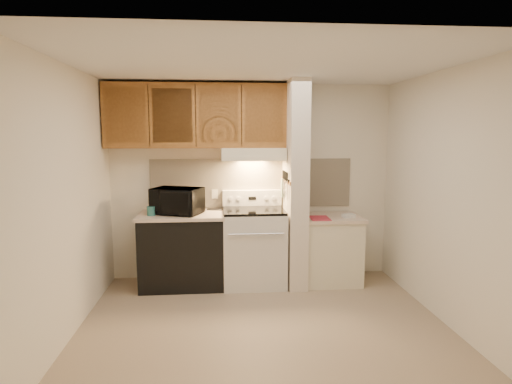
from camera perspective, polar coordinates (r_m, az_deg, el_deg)
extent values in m
plane|color=tan|center=(4.44, 0.97, -17.14)|extent=(3.60, 3.60, 0.00)
plane|color=white|center=(4.08, 1.06, 16.63)|extent=(3.60, 3.60, 0.00)
cube|color=white|center=(5.56, -0.58, 1.35)|extent=(3.60, 2.50, 0.02)
cube|color=white|center=(4.29, -23.69, -1.23)|extent=(0.02, 3.00, 2.50)
cube|color=white|center=(4.62, 23.80, -0.62)|extent=(0.02, 3.00, 2.50)
cube|color=#FFECCA|center=(5.55, -0.57, 1.19)|extent=(2.60, 0.02, 0.63)
cube|color=silver|center=(5.37, -0.29, -7.47)|extent=(0.76, 0.65, 0.92)
cube|color=black|center=(5.05, 0.00, -7.97)|extent=(0.50, 0.01, 0.30)
cylinder|color=silver|center=(4.96, 0.04, -5.65)|extent=(0.65, 0.02, 0.02)
cube|color=black|center=(5.26, -0.29, -2.48)|extent=(0.74, 0.64, 0.03)
cube|color=silver|center=(5.53, -0.53, -0.78)|extent=(0.76, 0.08, 0.20)
cube|color=black|center=(5.48, -0.50, -0.84)|extent=(0.10, 0.01, 0.04)
cylinder|color=silver|center=(5.47, -3.42, -0.88)|extent=(0.05, 0.02, 0.05)
cylinder|color=silver|center=(5.47, -2.37, -0.87)|extent=(0.05, 0.02, 0.05)
cylinder|color=silver|center=(5.50, 1.38, -0.82)|extent=(0.05, 0.02, 0.05)
cylinder|color=silver|center=(5.51, 2.41, -0.81)|extent=(0.05, 0.02, 0.05)
cube|color=black|center=(5.39, -9.75, -7.80)|extent=(1.00, 0.63, 0.87)
cube|color=beige|center=(5.29, -9.87, -3.04)|extent=(1.04, 0.67, 0.04)
cube|color=black|center=(5.46, -5.50, -2.34)|extent=(0.21, 0.11, 0.01)
cylinder|color=#2B6A67|center=(5.22, -13.81, -2.46)|extent=(0.12, 0.12, 0.11)
cube|color=#ECE4C4|center=(5.54, -5.52, -0.27)|extent=(0.08, 0.01, 0.12)
imported|color=black|center=(5.24, -10.47, -1.18)|extent=(0.67, 0.57, 0.32)
cube|color=beige|center=(5.28, 5.24, 0.98)|extent=(0.22, 0.70, 2.50)
cube|color=#9C612B|center=(5.25, 4.00, 1.51)|extent=(0.01, 0.70, 0.04)
cube|color=black|center=(5.20, 4.02, 1.67)|extent=(0.02, 0.42, 0.04)
cube|color=silver|center=(5.06, 4.15, 0.35)|extent=(0.01, 0.03, 0.16)
cylinder|color=black|center=(5.04, 4.16, 2.04)|extent=(0.02, 0.02, 0.10)
cube|color=silver|center=(5.15, 3.99, 0.37)|extent=(0.01, 0.04, 0.18)
cylinder|color=black|center=(5.11, 4.03, 2.13)|extent=(0.02, 0.02, 0.10)
cube|color=silver|center=(5.20, 3.90, 0.34)|extent=(0.01, 0.04, 0.20)
cylinder|color=black|center=(5.20, 3.89, 2.22)|extent=(0.02, 0.02, 0.10)
cube|color=silver|center=(5.29, 3.74, 0.69)|extent=(0.01, 0.04, 0.16)
cylinder|color=black|center=(5.28, 3.75, 2.31)|extent=(0.02, 0.02, 0.10)
cube|color=silver|center=(5.36, 3.64, 0.67)|extent=(0.01, 0.04, 0.18)
cylinder|color=black|center=(5.34, 3.65, 2.37)|extent=(0.02, 0.02, 0.10)
cube|color=gray|center=(5.43, 3.54, 0.54)|extent=(0.03, 0.10, 0.24)
cube|color=#ECE4C4|center=(5.54, 9.86, -7.70)|extent=(0.70, 0.60, 0.81)
cube|color=beige|center=(5.44, 9.97, -3.38)|extent=(0.74, 0.64, 0.04)
cube|color=#B22B3C|center=(5.25, 8.49, -3.47)|extent=(0.24, 0.32, 0.01)
cube|color=white|center=(5.39, 12.26, -3.11)|extent=(0.17, 0.14, 0.04)
cube|color=#ECE4C4|center=(5.31, -0.41, 5.11)|extent=(0.78, 0.44, 0.15)
cube|color=#ECE4C4|center=(5.10, -0.22, 4.50)|extent=(0.78, 0.04, 0.06)
cube|color=#9C612B|center=(5.34, -7.96, 9.99)|extent=(2.18, 0.33, 0.77)
cube|color=#9C612B|center=(5.29, -17.06, 9.75)|extent=(0.46, 0.01, 0.63)
cube|color=black|center=(5.24, -14.10, 9.88)|extent=(0.01, 0.01, 0.73)
cube|color=#9C612B|center=(5.21, -11.09, 9.98)|extent=(0.46, 0.01, 0.63)
cube|color=black|center=(5.18, -8.05, 10.06)|extent=(0.01, 0.01, 0.73)
cube|color=#9C612B|center=(5.18, -4.99, 10.11)|extent=(0.46, 0.01, 0.63)
cube|color=black|center=(5.18, -1.93, 10.13)|extent=(0.01, 0.01, 0.73)
cube|color=#9C612B|center=(5.21, 1.11, 10.12)|extent=(0.46, 0.01, 0.63)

